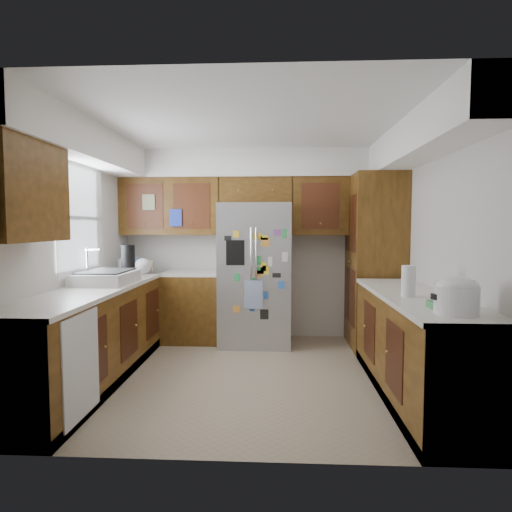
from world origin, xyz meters
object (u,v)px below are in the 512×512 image
Objects in this scene: fridge at (255,274)px; paper_towel at (408,281)px; pantry at (375,261)px; rice_cooker at (456,294)px.

paper_towel is (1.39, -1.80, 0.15)m from fridge.
pantry is 2.46m from rice_cooker.
pantry reaches higher than paper_towel.
rice_cooker is at bearing -59.15° from fridge.
rice_cooker is (1.50, -2.51, 0.15)m from fridge.
fridge reaches higher than rice_cooker.
paper_towel reaches higher than rice_cooker.
pantry is 7.12× the size of rice_cooker.
fridge is at bearing 127.80° from paper_towel.
pantry reaches higher than fridge.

